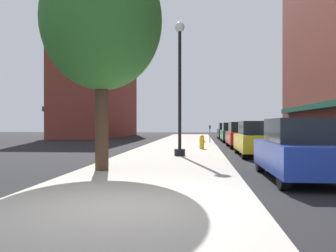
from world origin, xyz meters
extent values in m
plane|color=black|center=(4.00, 18.00, 0.00)|extent=(90.00, 90.00, 0.00)
cube|color=#A8A399|center=(0.00, 19.00, 0.06)|extent=(4.80, 50.00, 0.12)
cube|color=brown|center=(-11.00, 37.00, 7.13)|extent=(6.00, 18.00, 14.26)
cube|color=#144C38|center=(-14.35, 37.00, 3.10)|extent=(0.90, 15.30, 0.50)
cylinder|color=black|center=(0.42, 9.83, 0.27)|extent=(0.48, 0.48, 0.30)
cylinder|color=black|center=(0.42, 9.83, 3.02)|extent=(0.14, 0.14, 5.20)
sphere|color=silver|center=(0.42, 9.83, 5.80)|extent=(0.44, 0.44, 0.44)
cylinder|color=gold|center=(1.41, 14.41, 0.43)|extent=(0.26, 0.26, 0.62)
sphere|color=gold|center=(1.41, 14.41, 0.79)|extent=(0.24, 0.24, 0.24)
cylinder|color=gold|center=(1.55, 14.41, 0.52)|extent=(0.12, 0.10, 0.10)
cylinder|color=slate|center=(2.05, 21.54, 0.65)|extent=(0.06, 0.06, 1.05)
cube|color=#33383D|center=(2.05, 21.54, 1.30)|extent=(0.14, 0.09, 0.26)
cylinder|color=#422D1E|center=(-1.63, 4.61, 1.69)|extent=(0.40, 0.40, 3.15)
ellipsoid|color=#2D6B28|center=(-1.63, 4.61, 4.63)|extent=(3.64, 3.64, 4.18)
cylinder|color=black|center=(3.22, 5.60, 0.32)|extent=(0.22, 0.64, 0.64)
cylinder|color=black|center=(4.78, 5.60, 0.32)|extent=(0.22, 0.64, 0.64)
cylinder|color=black|center=(3.22, 2.40, 0.32)|extent=(0.22, 0.64, 0.64)
cube|color=#1E389E|center=(4.00, 4.00, 0.64)|extent=(1.80, 4.30, 0.76)
cube|color=black|center=(4.00, 3.85, 1.34)|extent=(1.56, 2.20, 0.64)
cylinder|color=black|center=(3.22, 12.89, 0.32)|extent=(0.22, 0.64, 0.64)
cylinder|color=black|center=(4.78, 12.89, 0.32)|extent=(0.22, 0.64, 0.64)
cylinder|color=black|center=(3.22, 9.69, 0.32)|extent=(0.22, 0.64, 0.64)
cylinder|color=black|center=(4.78, 9.69, 0.32)|extent=(0.22, 0.64, 0.64)
cube|color=gold|center=(4.00, 11.29, 0.64)|extent=(1.80, 4.30, 0.76)
cube|color=black|center=(4.00, 11.14, 1.34)|extent=(1.56, 2.20, 0.64)
cylinder|color=black|center=(3.22, 19.21, 0.32)|extent=(0.22, 0.64, 0.64)
cylinder|color=black|center=(4.78, 19.21, 0.32)|extent=(0.22, 0.64, 0.64)
cylinder|color=black|center=(3.22, 16.01, 0.32)|extent=(0.22, 0.64, 0.64)
cylinder|color=black|center=(4.78, 16.01, 0.32)|extent=(0.22, 0.64, 0.64)
cube|color=red|center=(4.00, 17.61, 0.64)|extent=(1.80, 4.30, 0.76)
cube|color=black|center=(4.00, 17.46, 1.34)|extent=(1.56, 2.20, 0.64)
cylinder|color=black|center=(3.22, 26.39, 0.32)|extent=(0.22, 0.64, 0.64)
cylinder|color=black|center=(4.78, 26.39, 0.32)|extent=(0.22, 0.64, 0.64)
cylinder|color=black|center=(3.22, 23.19, 0.32)|extent=(0.22, 0.64, 0.64)
cylinder|color=black|center=(4.78, 23.19, 0.32)|extent=(0.22, 0.64, 0.64)
cube|color=#196638|center=(4.00, 24.79, 0.64)|extent=(1.80, 4.30, 0.76)
cube|color=black|center=(4.00, 24.64, 1.34)|extent=(1.56, 2.20, 0.64)
cylinder|color=black|center=(3.22, 32.55, 0.32)|extent=(0.22, 0.64, 0.64)
cylinder|color=black|center=(4.78, 32.55, 0.32)|extent=(0.22, 0.64, 0.64)
cylinder|color=black|center=(3.22, 29.35, 0.32)|extent=(0.22, 0.64, 0.64)
cylinder|color=black|center=(4.78, 29.35, 0.32)|extent=(0.22, 0.64, 0.64)
cube|color=black|center=(4.00, 30.95, 0.64)|extent=(1.80, 4.30, 0.76)
cube|color=black|center=(4.00, 30.80, 1.34)|extent=(1.56, 2.20, 0.64)
camera|label=1|loc=(1.33, -5.96, 1.50)|focal=38.36mm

